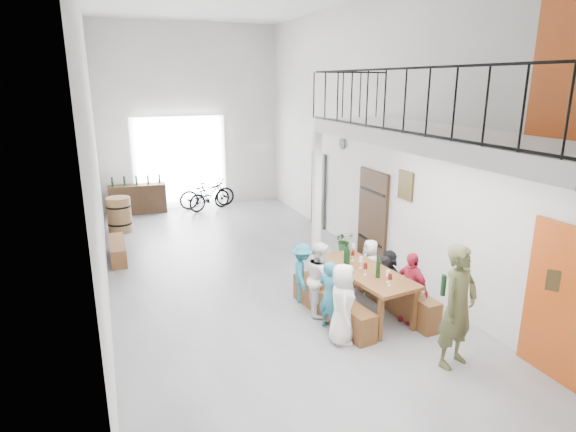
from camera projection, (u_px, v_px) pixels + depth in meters
name	position (u px, v px, depth m)	size (l,w,h in m)	color
floor	(250.00, 272.00, 9.98)	(12.00, 12.00, 0.00)	slate
room_walls	(245.00, 96.00, 9.02)	(12.00, 12.00, 12.00)	white
gateway_portal	(180.00, 163.00, 14.79)	(2.80, 0.08, 2.80)	white
right_wall_decor	(419.00, 199.00, 8.77)	(0.07, 8.28, 5.07)	#AD4213
balcony	(436.00, 141.00, 7.06)	(1.52, 5.62, 4.00)	white
tasting_table	(365.00, 275.00, 8.01)	(1.02, 2.03, 0.79)	brown
bench_inner	(332.00, 306.00, 7.96)	(0.32, 2.02, 0.46)	brown
bench_wall	(391.00, 293.00, 8.36)	(0.29, 2.21, 0.51)	brown
tableware	(362.00, 262.00, 7.98)	(0.44, 1.55, 0.35)	black
side_bench	(118.00, 250.00, 10.66)	(0.31, 1.43, 0.40)	brown
oak_barrel	(119.00, 215.00, 12.55)	(0.62, 0.62, 0.92)	brown
serving_counter	(138.00, 199.00, 14.32)	(1.63, 0.45, 0.86)	#352113
counter_bottles	(136.00, 180.00, 14.15)	(1.40, 0.12, 0.28)	black
guest_left_a	(343.00, 304.00, 7.15)	(0.61, 0.40, 1.25)	white
guest_left_b	(330.00, 295.00, 7.57)	(0.41, 0.27, 1.14)	teal
guest_left_c	(320.00, 278.00, 8.06)	(0.61, 0.48, 1.26)	white
guest_left_d	(302.00, 273.00, 8.50)	(0.71, 0.41, 1.09)	teal
guest_right_a	(410.00, 288.00, 7.77)	(0.70, 0.29, 1.19)	#B41E39
guest_right_b	(388.00, 278.00, 8.35)	(0.95, 0.30, 1.03)	black
guest_right_c	(370.00, 266.00, 8.89)	(0.50, 0.33, 1.03)	white
host_standing	(458.00, 306.00, 6.51)	(0.64, 0.42, 1.75)	#4D502D
potted_plant	(344.00, 241.00, 11.20)	(0.42, 0.36, 0.47)	#19491D
bicycle_near	(207.00, 193.00, 14.94)	(0.61, 1.75, 0.92)	black
bicycle_far	(210.00, 196.00, 14.67)	(0.41, 1.47, 0.88)	black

